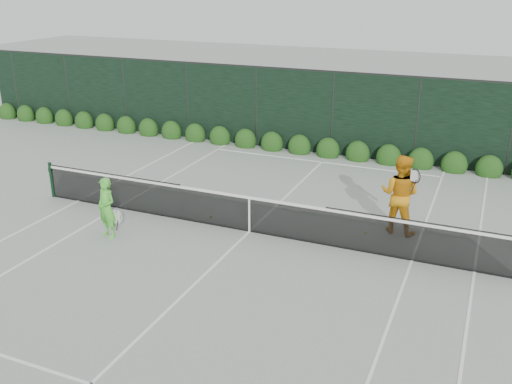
% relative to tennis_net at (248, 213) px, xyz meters
% --- Properties ---
extents(ground, '(80.00, 80.00, 0.00)m').
position_rel_tennis_net_xyz_m(ground, '(0.02, 0.00, -0.53)').
color(ground, gray).
rests_on(ground, ground).
extents(tennis_net, '(12.90, 0.10, 1.07)m').
position_rel_tennis_net_xyz_m(tennis_net, '(0.00, 0.00, 0.00)').
color(tennis_net, '#10311A').
rests_on(tennis_net, ground).
extents(player_woman, '(0.67, 0.52, 1.55)m').
position_rel_tennis_net_xyz_m(player_woman, '(-3.14, -1.64, 0.24)').
color(player_woman, '#50C73A').
rests_on(player_woman, ground).
extents(player_man, '(1.10, 0.92, 2.06)m').
position_rel_tennis_net_xyz_m(player_man, '(3.52, 1.50, 0.50)').
color(player_man, orange).
rests_on(player_man, ground).
extents(court_lines, '(11.03, 23.83, 0.01)m').
position_rel_tennis_net_xyz_m(court_lines, '(0.02, 0.00, -0.53)').
color(court_lines, white).
rests_on(court_lines, ground).
extents(windscreen_fence, '(32.00, 21.07, 3.06)m').
position_rel_tennis_net_xyz_m(windscreen_fence, '(0.02, -2.71, 0.98)').
color(windscreen_fence, black).
rests_on(windscreen_fence, ground).
extents(hedge_row, '(31.66, 0.65, 0.94)m').
position_rel_tennis_net_xyz_m(hedge_row, '(0.02, 7.15, -0.30)').
color(hedge_row, '#1B3D10').
rests_on(hedge_row, ground).
extents(tennis_balls, '(4.91, 1.04, 0.07)m').
position_rel_tennis_net_xyz_m(tennis_balls, '(-0.17, 0.51, -0.50)').
color(tennis_balls, '#C8DC30').
rests_on(tennis_balls, ground).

